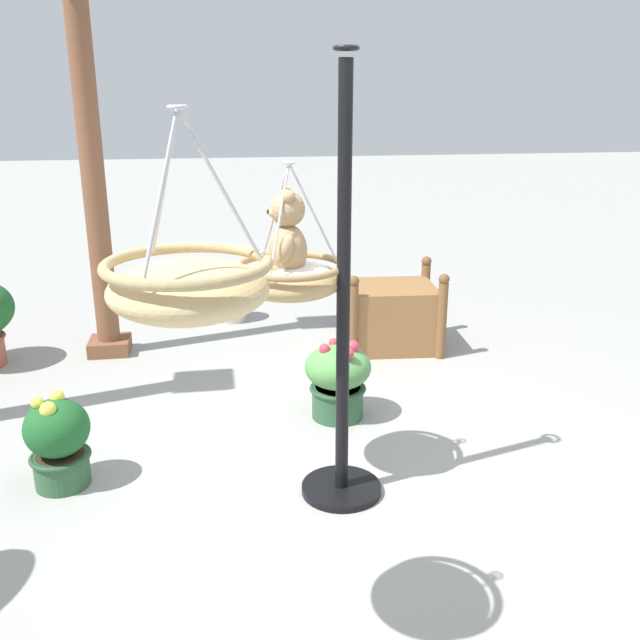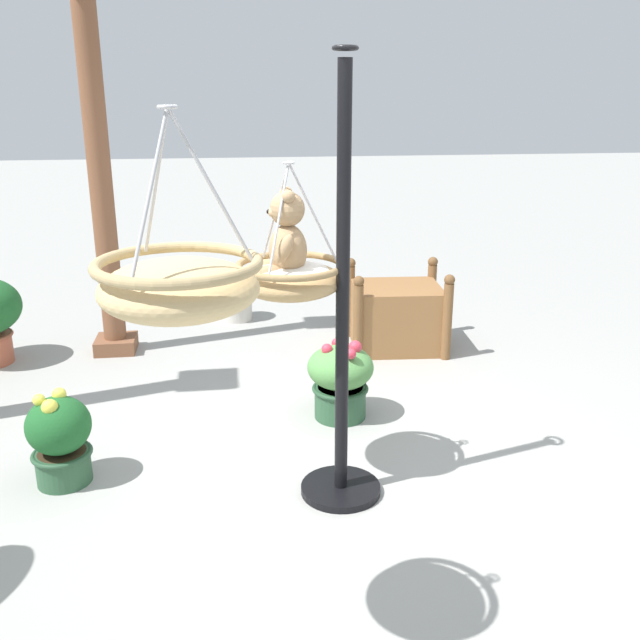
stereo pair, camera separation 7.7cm
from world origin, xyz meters
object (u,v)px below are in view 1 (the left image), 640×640
(hanging_basket_with_teddy, at_px, (291,278))
(potted_plant_fern_front, at_px, (58,441))
(display_pole_central, at_px, (343,374))
(teddy_bear, at_px, (286,240))
(potted_plant_tall_leafy, at_px, (229,296))
(potted_plant_flowering_red, at_px, (338,378))
(greenhouse_pillar_left, at_px, (93,176))
(wooden_planter_box, at_px, (391,314))
(hanging_basket_left_high, at_px, (188,285))

(hanging_basket_with_teddy, xyz_separation_m, potted_plant_fern_front, (0.17, 1.28, -0.92))
(display_pole_central, height_order, potted_plant_fern_front, display_pole_central)
(teddy_bear, bearing_deg, potted_plant_fern_front, 82.38)
(teddy_bear, relative_size, potted_plant_tall_leafy, 0.88)
(display_pole_central, relative_size, potted_plant_flowering_red, 4.20)
(hanging_basket_with_teddy, distance_m, teddy_bear, 0.20)
(display_pole_central, bearing_deg, potted_plant_flowering_red, -9.06)
(hanging_basket_with_teddy, distance_m, greenhouse_pillar_left, 2.64)
(potted_plant_fern_front, bearing_deg, hanging_basket_with_teddy, -97.49)
(potted_plant_fern_front, distance_m, potted_plant_tall_leafy, 3.03)
(greenhouse_pillar_left, relative_size, potted_plant_tall_leafy, 5.91)
(display_pole_central, height_order, hanging_basket_with_teddy, display_pole_central)
(greenhouse_pillar_left, bearing_deg, potted_plant_flowering_red, -131.79)
(display_pole_central, relative_size, potted_plant_tall_leafy, 4.47)
(hanging_basket_with_teddy, xyz_separation_m, teddy_bear, (0.00, 0.02, 0.20))
(wooden_planter_box, height_order, potted_plant_fern_front, wooden_planter_box)
(potted_plant_flowering_red, bearing_deg, wooden_planter_box, -28.34)
(display_pole_central, height_order, potted_plant_tall_leafy, display_pole_central)
(hanging_basket_left_high, xyz_separation_m, greenhouse_pillar_left, (3.61, 0.81, -0.06))
(hanging_basket_left_high, relative_size, potted_plant_flowering_red, 1.18)
(display_pole_central, height_order, teddy_bear, display_pole_central)
(hanging_basket_left_high, bearing_deg, potted_plant_fern_front, 28.59)
(potted_plant_tall_leafy, bearing_deg, potted_plant_flowering_red, -163.68)
(display_pole_central, bearing_deg, potted_plant_fern_front, 78.26)
(display_pole_central, bearing_deg, hanging_basket_with_teddy, 59.04)
(display_pole_central, bearing_deg, greenhouse_pillar_left, 32.24)
(display_pole_central, relative_size, teddy_bear, 5.07)
(teddy_bear, xyz_separation_m, potted_plant_flowering_red, (0.78, -0.42, -1.11))
(display_pole_central, distance_m, hanging_basket_with_teddy, 0.57)
(teddy_bear, xyz_separation_m, greenhouse_pillar_left, (2.29, 1.26, 0.08))
(hanging_basket_left_high, height_order, potted_plant_flowering_red, hanging_basket_left_high)
(display_pole_central, distance_m, hanging_basket_left_high, 1.61)
(hanging_basket_with_teddy, bearing_deg, potted_plant_flowering_red, -27.05)
(hanging_basket_left_high, height_order, wooden_planter_box, hanging_basket_left_high)
(display_pole_central, bearing_deg, hanging_basket_left_high, 148.31)
(greenhouse_pillar_left, height_order, potted_plant_fern_front, greenhouse_pillar_left)
(greenhouse_pillar_left, bearing_deg, hanging_basket_with_teddy, -150.64)
(hanging_basket_left_high, height_order, potted_plant_tall_leafy, hanging_basket_left_high)
(potted_plant_flowering_red, xyz_separation_m, potted_plant_tall_leafy, (2.24, 0.66, -0.04))
(hanging_basket_with_teddy, height_order, greenhouse_pillar_left, greenhouse_pillar_left)
(teddy_bear, height_order, hanging_basket_left_high, hanging_basket_left_high)
(wooden_planter_box, bearing_deg, teddy_bear, 151.66)
(hanging_basket_with_teddy, bearing_deg, potted_plant_fern_front, 82.51)
(hanging_basket_with_teddy, bearing_deg, teddy_bear, 90.00)
(teddy_bear, bearing_deg, display_pole_central, -118.83)
(teddy_bear, distance_m, hanging_basket_left_high, 1.40)
(wooden_planter_box, height_order, potted_plant_tall_leafy, wooden_planter_box)
(teddy_bear, bearing_deg, greenhouse_pillar_left, 28.93)
(potted_plant_fern_front, xyz_separation_m, potted_plant_flowering_red, (0.61, -1.68, 0.01))
(greenhouse_pillar_left, height_order, wooden_planter_box, greenhouse_pillar_left)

